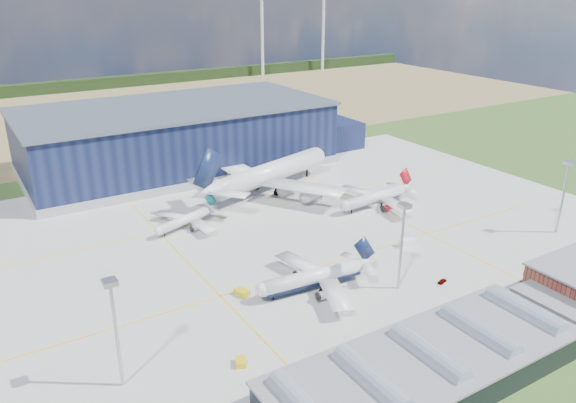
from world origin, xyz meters
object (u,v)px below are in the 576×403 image
object	(u,v)px
airliner_red	(375,192)
gse_van_c	(407,243)
hangar	(183,139)
gse_tug_c	(225,188)
light_mast_east	(565,185)
gse_tug_a	(242,293)
light_mast_west	(114,316)
gse_tug_b	(241,362)
airliner_widebody	(270,162)
airliner_regional	(184,215)
light_mast_center	(402,233)
car_b	(539,284)
gse_cart_a	(374,206)
car_a	(442,281)
gse_cart_b	(318,198)
airliner_navy	(313,270)

from	to	relation	value
airliner_red	gse_van_c	size ratio (longest dim) A/B	7.01
hangar	gse_tug_c	bearing A→B (deg)	-87.77
airliner_red	hangar	bearing A→B (deg)	-68.96
light_mast_east	gse_van_c	xyz separation A→B (m)	(-46.19, 16.91, -14.27)
gse_tug_a	gse_tug_c	distance (m)	76.88
light_mast_west	gse_tug_b	size ratio (longest dim) A/B	7.71
airliner_widebody	gse_tug_c	distance (m)	20.07
airliner_regional	light_mast_center	bearing A→B (deg)	95.95
car_b	gse_van_c	bearing A→B (deg)	21.11
gse_cart_a	gse_van_c	bearing A→B (deg)	-127.59
car_b	hangar	bearing A→B (deg)	16.56
light_mast_east	car_a	distance (m)	55.63
gse_cart_a	gse_cart_b	distance (m)	20.40
gse_cart_b	car_b	distance (m)	81.26
light_mast_east	car_b	size ratio (longest dim) A/B	7.14
airliner_red	gse_cart_a	bearing A→B (deg)	27.31
light_mast_west	airliner_navy	distance (m)	53.13
gse_cart_b	airliner_navy	bearing A→B (deg)	172.71
airliner_widebody	gse_van_c	bearing A→B (deg)	-97.75
airliner_red	car_b	world-z (taller)	airliner_red
airliner_widebody	gse_tug_b	bearing A→B (deg)	-140.89
airliner_widebody	gse_tug_b	size ratio (longest dim) A/B	22.83
car_b	light_mast_east	bearing A→B (deg)	-60.43
airliner_regional	gse_tug_a	size ratio (longest dim) A/B	7.15
airliner_navy	gse_van_c	xyz separation A→B (m)	(37.71, 6.16, -4.50)
airliner_widebody	light_mast_west	bearing A→B (deg)	-152.29
light_mast_west	gse_van_c	bearing A→B (deg)	10.78
gse_tug_b	gse_tug_a	bearing A→B (deg)	85.53
airliner_widebody	airliner_navy	bearing A→B (deg)	-129.23
airliner_red	gse_tug_a	xyz separation A→B (m)	(-65.96, -28.38, -4.75)
airliner_navy	gse_tug_c	xyz separation A→B (m)	(13.11, 77.92, -4.91)
airliner_red	gse_cart_a	world-z (taller)	airliner_red
airliner_regional	gse_van_c	size ratio (longest dim) A/B	5.49
airliner_navy	airliner_red	xyz separation A→B (m)	(49.57, 35.32, -0.13)
airliner_regional	car_b	xyz separation A→B (m)	(62.97, -81.39, -3.80)
light_mast_west	gse_tug_a	size ratio (longest dim) A/B	6.19
gse_tug_c	airliner_widebody	bearing A→B (deg)	-21.14
car_b	gse_cart_a	bearing A→B (deg)	2.55
gse_tug_a	gse_cart_b	bearing A→B (deg)	24.80
airliner_navy	airliner_regional	distance (m)	54.20
hangar	gse_tug_b	distance (m)	137.82
airliner_red	car_b	size ratio (longest dim) A/B	10.52
gse_cart_a	car_b	world-z (taller)	gse_cart_a
light_mast_center	airliner_navy	size ratio (longest dim) A/B	0.66
gse_van_c	car_b	bearing A→B (deg)	-142.47
airliner_navy	airliner_red	world-z (taller)	airliner_navy
light_mast_center	airliner_widebody	xyz separation A→B (m)	(8.24, 78.71, -4.33)
gse_tug_a	car_b	distance (m)	75.50
gse_cart_a	car_a	xyz separation A→B (m)	(-18.54, -49.61, -0.18)
light_mast_east	gse_van_c	world-z (taller)	light_mast_east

